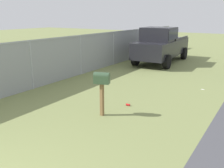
{
  "coord_description": "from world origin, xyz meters",
  "views": [
    {
      "loc": [
        -0.79,
        -3.43,
        2.77
      ],
      "look_at": [
        4.84,
        0.19,
        0.89
      ],
      "focal_mm": 39.63,
      "sensor_mm": 36.0,
      "label": 1
    }
  ],
  "objects": [
    {
      "name": "litter_can_by_mailbox",
      "position": [
        5.63,
        0.1,
        0.03
      ],
      "size": [
        0.08,
        0.13,
        0.07
      ],
      "primitive_type": "cylinder",
      "rotation": [
        0.0,
        1.57,
        4.79
      ],
      "color": "red",
      "rests_on": "ground"
    },
    {
      "name": "litter_wrapper_midfield_a",
      "position": [
        8.73,
        -1.45,
        0.0
      ],
      "size": [
        0.1,
        0.13,
        0.01
      ],
      "primitive_type": "cube",
      "rotation": [
        0.0,
        0.0,
        1.43
      ],
      "color": "silver",
      "rests_on": "ground"
    },
    {
      "name": "fence_section",
      "position": [
        9.61,
        4.1,
        1.01
      ],
      "size": [
        20.31,
        0.07,
        1.87
      ],
      "color": "#9EA3A8",
      "rests_on": "ground"
    },
    {
      "name": "pickup_truck",
      "position": [
        13.07,
        2.06,
        1.1
      ],
      "size": [
        5.22,
        2.26,
        2.09
      ],
      "rotation": [
        0.0,
        0.0,
        3.18
      ],
      "color": "black",
      "rests_on": "ground"
    },
    {
      "name": "mailbox",
      "position": [
        4.57,
        0.35,
        0.99
      ],
      "size": [
        0.33,
        0.48,
        1.26
      ],
      "rotation": [
        0.0,
        0.0,
        0.32
      ],
      "color": "brown",
      "rests_on": "ground"
    }
  ]
}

